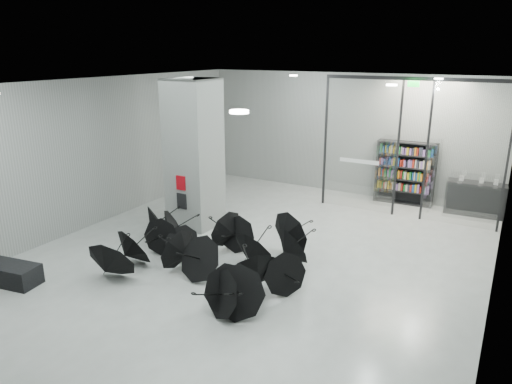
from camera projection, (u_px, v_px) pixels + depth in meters
The scene contains 10 objects.
room at pixel (233, 145), 9.49m from camera, with size 14.00×14.02×4.01m.
column at pixel (194, 154), 12.57m from camera, with size 1.20×1.20×4.00m, color slate.
fire_cabinet at pixel (181, 183), 12.25m from camera, with size 0.28×0.04×0.38m, color #A50A07.
info_panel at pixel (182, 201), 12.39m from camera, with size 0.30×0.03×0.42m, color black.
exit_sign at pixel (413, 84), 12.49m from camera, with size 0.30×0.06×0.15m, color #0CE533.
glass_partition at pixel (409, 143), 13.14m from camera, with size 5.06×0.08×4.00m.
bench at pixel (9, 273), 9.77m from camera, with size 1.32×0.57×0.43m, color black.
bookshelf at pixel (405, 173), 14.66m from camera, with size 1.81×0.36×1.99m, color black, non-canonical shape.
shop_counter at pixel (475, 198), 13.81m from camera, with size 1.62×0.65×0.97m, color black.
umbrella_cluster at pixel (211, 258), 10.27m from camera, with size 5.38×4.26×1.28m.
Camera 1 is at (5.01, -7.91, 4.70)m, focal length 32.78 mm.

